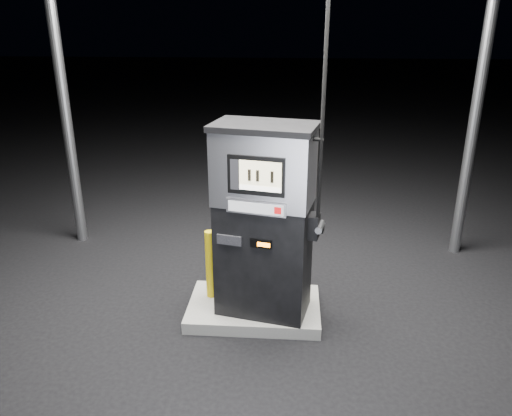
{
  "coord_description": "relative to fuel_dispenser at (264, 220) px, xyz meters",
  "views": [
    {
      "loc": [
        0.41,
        -5.28,
        3.45
      ],
      "look_at": [
        0.02,
        0.0,
        1.41
      ],
      "focal_mm": 35.0,
      "sensor_mm": 36.0,
      "label": 1
    }
  ],
  "objects": [
    {
      "name": "bollard_left",
      "position": [
        -0.67,
        0.25,
        -0.71
      ],
      "size": [
        0.12,
        0.12,
        0.88
      ],
      "primitive_type": "cylinder",
      "rotation": [
        0.0,
        0.0,
        -0.06
      ],
      "color": "yellow",
      "rests_on": "pump_island"
    },
    {
      "name": "ground",
      "position": [
        -0.12,
        0.1,
        -1.3
      ],
      "size": [
        80.0,
        80.0,
        0.0
      ],
      "primitive_type": "plane",
      "color": "black",
      "rests_on": "ground"
    },
    {
      "name": "bollard_right",
      "position": [
        0.48,
        0.23,
        -0.68
      ],
      "size": [
        0.14,
        0.14,
        0.95
      ],
      "primitive_type": "cylinder",
      "rotation": [
        0.0,
        0.0,
        -0.09
      ],
      "color": "yellow",
      "rests_on": "pump_island"
    },
    {
      "name": "fuel_dispenser",
      "position": [
        0.0,
        0.0,
        0.0
      ],
      "size": [
        1.29,
        0.88,
        4.66
      ],
      "rotation": [
        0.0,
        0.0,
        -0.21
      ],
      "color": "black",
      "rests_on": "pump_island"
    },
    {
      "name": "pump_island",
      "position": [
        -0.12,
        0.1,
        -1.23
      ],
      "size": [
        1.6,
        1.0,
        0.15
      ],
      "primitive_type": "cube",
      "color": "slate",
      "rests_on": "ground"
    }
  ]
}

